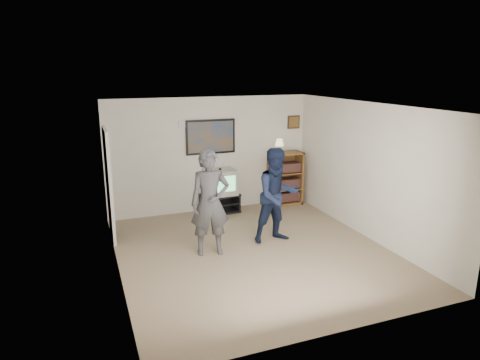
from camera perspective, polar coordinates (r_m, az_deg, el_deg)
room_shell at (r=7.38m, az=0.96°, el=0.32°), size 4.51×5.00×2.51m
media_stand at (r=9.40m, az=-2.72°, el=-3.11°), size 0.87×0.54×0.42m
crt_television at (r=9.28m, az=-2.63°, el=-0.27°), size 0.66×0.57×0.54m
bookshelf at (r=9.93m, az=6.03°, el=0.22°), size 0.75×0.43×1.23m
table_lamp at (r=9.66m, az=5.25°, el=4.53°), size 0.20×0.20×0.32m
person_tall at (r=7.16m, az=-4.03°, el=-3.07°), size 0.72×0.53×1.80m
person_short at (r=7.70m, az=4.98°, el=-2.08°), size 0.87×0.69×1.73m
controller_left at (r=7.23m, az=-4.43°, el=0.06°), size 0.05×0.14×0.04m
controller_right at (r=7.84m, az=4.63°, el=-0.34°), size 0.05×0.13×0.04m
poster at (r=9.27m, az=-3.93°, el=5.77°), size 1.10×0.03×0.75m
air_vent at (r=9.09m, az=-7.32°, el=7.42°), size 0.28×0.02×0.14m
small_picture at (r=10.00m, az=7.16°, el=7.67°), size 0.30×0.03×0.30m
doorway at (r=8.17m, az=-17.17°, el=-0.73°), size 0.03×0.85×2.00m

